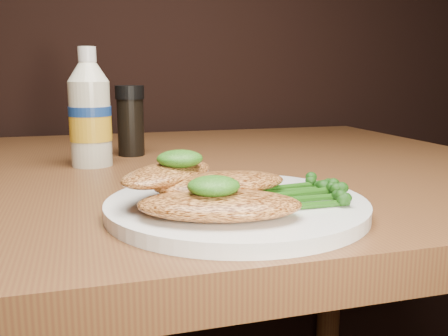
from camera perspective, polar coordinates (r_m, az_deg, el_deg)
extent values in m
cylinder|color=white|center=(0.47, 1.45, -4.39)|extent=(0.25, 0.25, 0.01)
ellipsoid|color=#CB8240|center=(0.41, -0.53, -4.24)|extent=(0.15, 0.11, 0.02)
ellipsoid|color=#CB8240|center=(0.45, -0.40, -1.77)|extent=(0.13, 0.07, 0.02)
ellipsoid|color=#CB8240|center=(0.46, -6.44, -0.66)|extent=(0.12, 0.13, 0.02)
ellipsoid|color=#113608|center=(0.41, -1.19, -2.08)|extent=(0.05, 0.04, 0.02)
ellipsoid|color=#113608|center=(0.46, -5.10, 1.07)|extent=(0.05, 0.04, 0.02)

